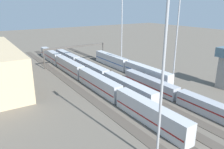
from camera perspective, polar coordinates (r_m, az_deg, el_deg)
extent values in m
plane|color=#60594F|center=(79.26, -0.77, -1.91)|extent=(400.00, 400.00, 0.00)
cube|color=#3D3833|center=(86.14, 6.30, -0.36)|extent=(140.00, 2.80, 0.12)
cube|color=#4C443D|center=(83.22, 3.61, -0.93)|extent=(140.00, 2.80, 0.12)
cube|color=#4C443D|center=(80.51, 0.74, -1.55)|extent=(140.00, 2.80, 0.12)
cube|color=#4C443D|center=(78.02, -2.33, -2.20)|extent=(140.00, 2.80, 0.12)
cube|color=#3D3833|center=(75.78, -5.60, -2.88)|extent=(140.00, 2.80, 0.12)
cube|color=#4C443D|center=(73.81, -9.05, -3.59)|extent=(140.00, 2.80, 0.12)
cube|color=#A8AAB2|center=(59.02, 25.82, -8.77)|extent=(23.00, 3.00, 3.80)
cube|color=maroon|center=(58.98, 25.83, -8.67)|extent=(22.40, 3.06, 0.36)
cube|color=#A8AAB2|center=(73.03, 9.73, -2.22)|extent=(23.00, 3.00, 3.80)
cube|color=maroon|center=(73.17, 9.71, -2.54)|extent=(22.40, 3.06, 0.36)
cube|color=silver|center=(81.00, 9.03, 0.26)|extent=(23.00, 3.00, 5.00)
cube|color=#285193|center=(80.96, 9.04, 0.36)|extent=(22.40, 3.06, 0.36)
cube|color=silver|center=(99.62, -0.20, 3.75)|extent=(23.00, 3.00, 5.00)
cube|color=#285193|center=(99.66, -0.20, 3.66)|extent=(22.40, 3.06, 0.36)
cube|color=#B7BABF|center=(65.60, 4.21, -3.77)|extent=(23.00, 3.00, 5.00)
cube|color=maroon|center=(65.79, 4.20, -4.19)|extent=(22.40, 3.06, 0.36)
cube|color=#B7BABF|center=(85.11, -5.58, 1.25)|extent=(23.00, 3.00, 5.00)
cube|color=maroon|center=(85.11, -5.58, 1.25)|extent=(22.40, 3.06, 0.36)
cube|color=#B7BABF|center=(106.57, -11.58, 4.31)|extent=(23.00, 3.00, 5.00)
cube|color=maroon|center=(106.73, -11.56, 3.93)|extent=(22.40, 3.06, 0.36)
cube|color=#B7BABF|center=(52.17, 9.76, -9.88)|extent=(23.00, 3.00, 5.00)
cube|color=maroon|center=(52.50, 9.72, -10.56)|extent=(22.40, 3.06, 0.36)
cube|color=#B7BABF|center=(70.26, -3.56, -2.28)|extent=(23.00, 3.00, 5.00)
cube|color=maroon|center=(70.41, -3.56, -2.62)|extent=(22.40, 3.06, 0.36)
cube|color=#B7BABF|center=(91.22, -11.03, 2.12)|extent=(23.00, 3.00, 5.00)
cube|color=maroon|center=(91.39, -11.00, 1.73)|extent=(22.40, 3.06, 0.36)
cube|color=#B7BABF|center=(113.48, -15.65, 4.82)|extent=(23.00, 3.00, 5.00)
cube|color=maroon|center=(113.52, -15.64, 4.73)|extent=(22.40, 3.06, 0.36)
cylinder|color=#9EA0A5|center=(73.90, 16.38, 8.62)|extent=(0.44, 0.44, 31.66)
cylinder|color=#9EA0A5|center=(34.64, 12.96, -1.28)|extent=(0.44, 0.44, 31.06)
cylinder|color=#9EA0A5|center=(96.17, 2.56, 11.10)|extent=(0.44, 0.44, 31.20)
cylinder|color=#4C4742|center=(109.46, -2.36, 5.75)|extent=(0.50, 0.50, 8.00)
cylinder|color=#4C4742|center=(98.38, -17.21, 3.61)|extent=(0.50, 0.50, 8.00)
cube|color=#4C4742|center=(102.17, -9.52, 7.18)|extent=(0.70, 30.00, 0.80)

